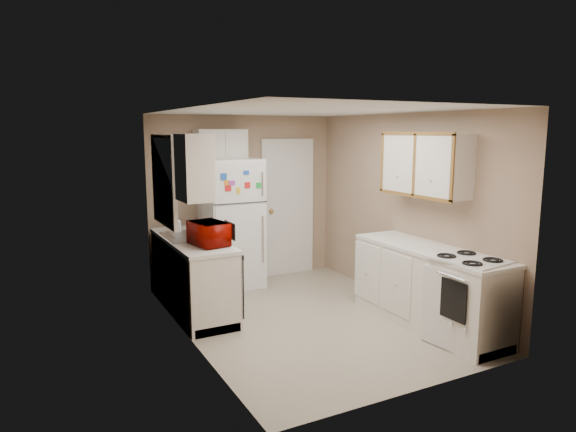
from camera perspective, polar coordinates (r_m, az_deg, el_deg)
name	(u,v)px	position (r m, az deg, el deg)	size (l,w,h in m)	color
floor	(308,319)	(6.15, 2.18, -11.32)	(3.80, 3.80, 0.00)	#BBB09C
ceiling	(309,111)	(5.75, 2.34, 11.63)	(3.80, 3.80, 0.00)	white
wall_left	(188,229)	(5.29, -11.04, -1.40)	(3.80, 3.80, 0.00)	tan
wall_right	(405,209)	(6.63, 12.84, 0.71)	(3.80, 3.80, 0.00)	tan
wall_back	(244,199)	(7.52, -4.91, 1.93)	(2.80, 2.80, 0.00)	tan
wall_front	(424,253)	(4.32, 14.84, -4.00)	(2.80, 2.80, 0.00)	tan
left_counter	(193,275)	(6.39, -10.54, -6.43)	(0.60, 1.80, 0.90)	silver
dishwasher	(233,281)	(5.92, -6.13, -7.19)	(0.03, 0.58, 0.72)	black
sink	(188,239)	(6.43, -11.04, -2.57)	(0.54, 0.74, 0.16)	gray
microwave	(209,232)	(5.86, -8.76, -1.78)	(0.27, 0.48, 0.32)	#9E0A01
soap_bottle	(177,224)	(6.69, -12.26, -0.93)	(0.09, 0.10, 0.21)	silver
window_blinds	(165,180)	(6.25, -13.54, 3.86)	(0.10, 0.98, 1.08)	silver
upper_cabinet_left	(194,168)	(5.47, -10.38, 5.31)	(0.30, 0.45, 0.70)	silver
refrigerator	(231,224)	(7.12, -6.33, -0.93)	(0.75, 0.72, 1.81)	silver
cabinet_over_fridge	(220,144)	(7.18, -7.52, 7.93)	(0.70, 0.30, 0.40)	silver
interior_door	(288,208)	(7.81, -0.03, 0.91)	(0.86, 0.06, 2.08)	silver
right_counter	(428,287)	(6.01, 15.32, -7.62)	(0.60, 2.00, 0.90)	silver
stove	(466,306)	(5.61, 19.21, -9.45)	(0.55, 0.68, 0.83)	silver
upper_cabinet_right	(425,164)	(6.09, 15.00, 5.55)	(0.30, 1.20, 0.70)	silver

